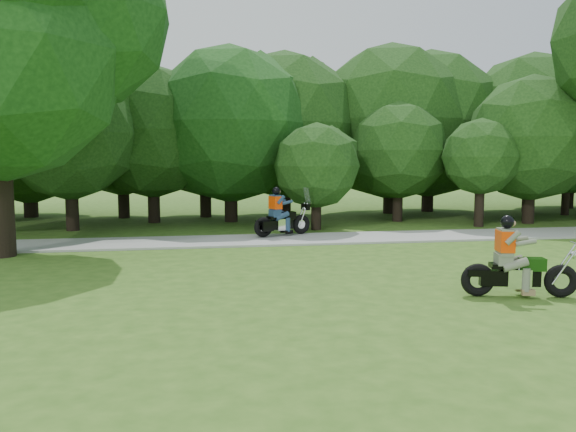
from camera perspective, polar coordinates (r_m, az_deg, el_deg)
name	(u,v)px	position (r m, az deg, el deg)	size (l,w,h in m)	color
ground	(538,305)	(10.48, 24.08, -8.26)	(100.00, 100.00, 0.00)	#355D1A
walkway	(382,237)	(17.57, 9.52, -2.12)	(60.00, 2.20, 0.06)	#9C9C97
tree_line	(356,128)	(24.13, 6.92, 8.86)	(40.49, 11.44, 7.81)	black
chopper_motorcycle	(514,267)	(10.80, 21.97, -4.82)	(2.03, 0.81, 1.47)	black
touring_motorcycle	(279,218)	(17.29, -0.91, -0.22)	(1.91, 1.14, 1.52)	black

